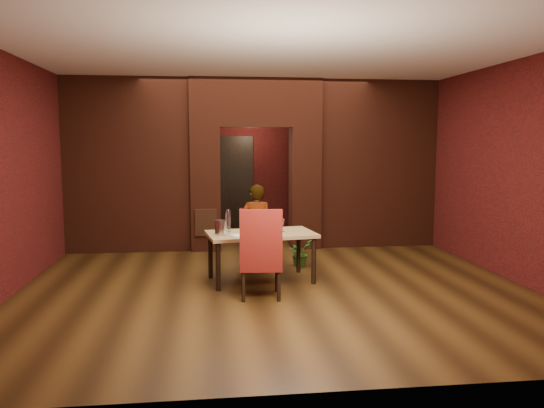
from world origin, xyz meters
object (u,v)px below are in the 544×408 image
(dining_table, at_px, (261,257))
(person_seated, at_px, (256,227))
(chair_far, at_px, (254,240))
(potted_plant, at_px, (300,253))
(wine_glass_a, at_px, (250,223))
(chair_near, at_px, (261,252))
(wine_glass_c, at_px, (282,226))
(water_bottle, at_px, (228,220))
(wine_bucket, at_px, (221,228))
(wine_glass_b, at_px, (261,225))

(dining_table, height_order, person_seated, person_seated)
(chair_far, bearing_deg, potted_plant, 9.60)
(wine_glass_a, bearing_deg, chair_far, 78.33)
(dining_table, height_order, chair_near, chair_near)
(person_seated, bearing_deg, wine_glass_a, 75.68)
(chair_near, xyz_separation_m, wine_glass_c, (0.40, 0.81, 0.22))
(wine_glass_a, distance_m, potted_plant, 1.28)
(wine_glass_c, height_order, water_bottle, water_bottle)
(wine_glass_a, distance_m, wine_bucket, 0.54)
(wine_glass_b, relative_size, water_bottle, 0.61)
(wine_glass_a, relative_size, wine_glass_c, 1.22)
(chair_far, height_order, wine_glass_c, chair_far)
(chair_near, bearing_deg, chair_far, -87.96)
(wine_glass_a, relative_size, wine_bucket, 1.08)
(chair_far, xyz_separation_m, wine_glass_c, (0.35, -0.72, 0.33))
(dining_table, relative_size, chair_far, 1.60)
(dining_table, bearing_deg, person_seated, 82.32)
(person_seated, distance_m, wine_glass_a, 0.53)
(chair_near, relative_size, person_seated, 0.86)
(person_seated, bearing_deg, potted_plant, -162.89)
(wine_glass_b, bearing_deg, wine_bucket, -164.73)
(chair_far, height_order, wine_bucket, chair_far)
(dining_table, height_order, wine_glass_a, wine_glass_a)
(chair_near, bearing_deg, wine_bucket, -49.13)
(dining_table, relative_size, wine_bucket, 7.26)
(chair_far, height_order, wine_glass_a, chair_far)
(wine_glass_a, xyz_separation_m, wine_bucket, (-0.44, -0.32, -0.01))
(person_seated, bearing_deg, chair_far, -63.99)
(water_bottle, xyz_separation_m, potted_plant, (1.20, 0.72, -0.66))
(chair_far, xyz_separation_m, wine_glass_a, (-0.11, -0.55, 0.35))
(chair_far, distance_m, wine_glass_b, 0.78)
(wine_glass_a, height_order, wine_bucket, wine_glass_a)
(wine_glass_b, height_order, potted_plant, wine_glass_b)
(wine_glass_c, bearing_deg, wine_glass_a, 160.04)
(wine_bucket, bearing_deg, wine_glass_c, 9.39)
(dining_table, bearing_deg, chair_far, 84.36)
(wine_glass_a, bearing_deg, wine_glass_b, -45.64)
(chair_near, distance_m, water_bottle, 1.07)
(wine_glass_a, xyz_separation_m, wine_glass_b, (0.15, -0.16, -0.01))
(chair_near, height_order, person_seated, person_seated)
(wine_glass_a, relative_size, wine_glass_b, 1.14)
(wine_glass_a, height_order, water_bottle, water_bottle)
(person_seated, height_order, wine_bucket, person_seated)
(dining_table, distance_m, potted_plant, 1.15)
(dining_table, bearing_deg, potted_plant, 41.98)
(person_seated, height_order, wine_glass_a, person_seated)
(dining_table, xyz_separation_m, water_bottle, (-0.47, 0.15, 0.52))
(wine_glass_c, height_order, potted_plant, wine_glass_c)
(chair_near, distance_m, wine_glass_a, 1.01)
(chair_far, height_order, potted_plant, chair_far)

